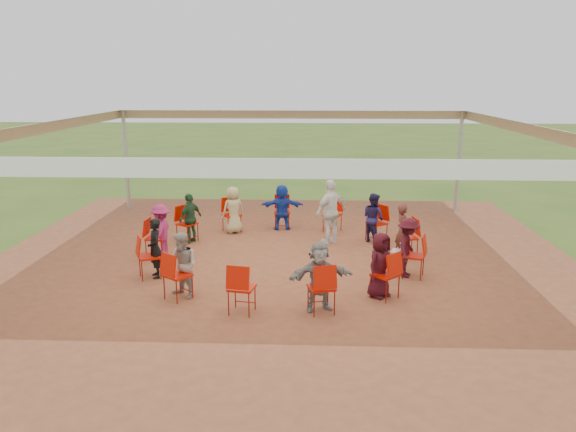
{
  "coord_description": "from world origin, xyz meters",
  "views": [
    {
      "loc": [
        0.62,
        -11.71,
        3.91
      ],
      "look_at": [
        0.12,
        0.3,
        0.97
      ],
      "focal_mm": 35.0,
      "sensor_mm": 36.0,
      "label": 1
    }
  ],
  "objects_px": {
    "chair_5": "(232,215)",
    "person_seated_7": "(155,248)",
    "chair_3": "(332,215)",
    "chair_4": "(282,212)",
    "chair_9": "(178,276)",
    "chair_8": "(149,257)",
    "cable_coil": "(316,254)",
    "person_seated_10": "(380,265)",
    "person_seated_8": "(183,265)",
    "chair_6": "(187,224)",
    "chair_10": "(242,288)",
    "person_seated_4": "(233,210)",
    "person_seated_5": "(190,218)",
    "chair_1": "(407,238)",
    "chair_7": "(156,238)",
    "chair_0": "(414,256)",
    "chair_12": "(385,275)",
    "laptop": "(400,249)",
    "person_seated_6": "(161,231)",
    "person_seated_0": "(408,248)",
    "person_seated_1": "(402,231)",
    "person_seated_9": "(319,276)",
    "standing_person": "(331,212)",
    "chair_11": "(321,288)",
    "chair_2": "(377,223)",
    "person_seated_2": "(373,218)"
  },
  "relations": [
    {
      "from": "chair_5",
      "to": "person_seated_7",
      "type": "relative_size",
      "value": 0.74
    },
    {
      "from": "chair_3",
      "to": "chair_4",
      "type": "bearing_deg",
      "value": 13.85
    },
    {
      "from": "chair_9",
      "to": "chair_8",
      "type": "bearing_deg",
      "value": 166.15
    },
    {
      "from": "cable_coil",
      "to": "person_seated_10",
      "type": "bearing_deg",
      "value": -65.03
    },
    {
      "from": "chair_9",
      "to": "person_seated_8",
      "type": "height_order",
      "value": "person_seated_8"
    },
    {
      "from": "chair_6",
      "to": "chair_10",
      "type": "xyz_separation_m",
      "value": [
        1.87,
        -4.27,
        0.0
      ]
    },
    {
      "from": "chair_8",
      "to": "person_seated_4",
      "type": "height_order",
      "value": "person_seated_4"
    },
    {
      "from": "chair_3",
      "to": "chair_9",
      "type": "xyz_separation_m",
      "value": [
        -2.96,
        -4.79,
        0.0
      ]
    },
    {
      "from": "person_seated_5",
      "to": "person_seated_10",
      "type": "bearing_deg",
      "value": 83.08
    },
    {
      "from": "chair_1",
      "to": "chair_7",
      "type": "relative_size",
      "value": 1.0
    },
    {
      "from": "person_seated_8",
      "to": "person_seated_10",
      "type": "bearing_deg",
      "value": 41.54
    },
    {
      "from": "chair_0",
      "to": "chair_12",
      "type": "distance_m",
      "value": 1.36
    },
    {
      "from": "laptop",
      "to": "chair_4",
      "type": "bearing_deg",
      "value": 53.29
    },
    {
      "from": "person_seated_6",
      "to": "laptop",
      "type": "relative_size",
      "value": 3.34
    },
    {
      "from": "chair_7",
      "to": "person_seated_4",
      "type": "distance_m",
      "value": 2.59
    },
    {
      "from": "person_seated_0",
      "to": "person_seated_10",
      "type": "height_order",
      "value": "same"
    },
    {
      "from": "chair_4",
      "to": "person_seated_1",
      "type": "relative_size",
      "value": 0.74
    },
    {
      "from": "chair_9",
      "to": "person_seated_0",
      "type": "bearing_deg",
      "value": 56.24
    },
    {
      "from": "chair_6",
      "to": "person_seated_9",
      "type": "relative_size",
      "value": 0.74
    },
    {
      "from": "chair_10",
      "to": "laptop",
      "type": "xyz_separation_m",
      "value": [
        2.97,
        2.0,
        0.13
      ]
    },
    {
      "from": "chair_0",
      "to": "chair_9",
      "type": "xyz_separation_m",
      "value": [
        -4.47,
        -1.34,
        0.0
      ]
    },
    {
      "from": "chair_0",
      "to": "chair_6",
      "type": "distance_m",
      "value": 5.63
    },
    {
      "from": "person_seated_5",
      "to": "standing_person",
      "type": "height_order",
      "value": "standing_person"
    },
    {
      "from": "chair_0",
      "to": "chair_11",
      "type": "height_order",
      "value": "same"
    },
    {
      "from": "chair_4",
      "to": "chair_6",
      "type": "distance_m",
      "value": 2.63
    },
    {
      "from": "chair_0",
      "to": "person_seated_4",
      "type": "height_order",
      "value": "person_seated_4"
    },
    {
      "from": "person_seated_9",
      "to": "laptop",
      "type": "height_order",
      "value": "person_seated_9"
    },
    {
      "from": "chair_12",
      "to": "person_seated_7",
      "type": "height_order",
      "value": "person_seated_7"
    },
    {
      "from": "chair_5",
      "to": "chair_9",
      "type": "xyz_separation_m",
      "value": [
        -0.33,
        -4.65,
        0.0
      ]
    },
    {
      "from": "chair_9",
      "to": "person_seated_5",
      "type": "distance_m",
      "value": 3.68
    },
    {
      "from": "chair_3",
      "to": "chair_8",
      "type": "bearing_deg",
      "value": 69.23
    },
    {
      "from": "chair_9",
      "to": "person_seated_0",
      "type": "xyz_separation_m",
      "value": [
        4.35,
        1.38,
        0.16
      ]
    },
    {
      "from": "chair_12",
      "to": "person_seated_9",
      "type": "distance_m",
      "value": 1.34
    },
    {
      "from": "chair_9",
      "to": "person_seated_6",
      "type": "relative_size",
      "value": 0.74
    },
    {
      "from": "person_seated_7",
      "to": "laptop",
      "type": "height_order",
      "value": "person_seated_7"
    },
    {
      "from": "chair_11",
      "to": "person_seated_4",
      "type": "height_order",
      "value": "person_seated_4"
    },
    {
      "from": "chair_9",
      "to": "standing_person",
      "type": "relative_size",
      "value": 0.57
    },
    {
      "from": "chair_9",
      "to": "person_seated_0",
      "type": "relative_size",
      "value": 0.74
    },
    {
      "from": "chair_5",
      "to": "person_seated_10",
      "type": "distance_m",
      "value": 5.51
    },
    {
      "from": "chair_5",
      "to": "person_seated_6",
      "type": "bearing_deg",
      "value": 30.05
    },
    {
      "from": "chair_1",
      "to": "person_seated_0",
      "type": "xyz_separation_m",
      "value": [
        -0.21,
        -1.32,
        0.16
      ]
    },
    {
      "from": "chair_3",
      "to": "chair_12",
      "type": "distance_m",
      "value": 4.67
    },
    {
      "from": "person_seated_8",
      "to": "person_seated_1",
      "type": "bearing_deg",
      "value": 69.23
    },
    {
      "from": "chair_12",
      "to": "person_seated_8",
      "type": "distance_m",
      "value": 3.68
    },
    {
      "from": "chair_10",
      "to": "standing_person",
      "type": "distance_m",
      "value": 4.59
    },
    {
      "from": "chair_2",
      "to": "person_seated_10",
      "type": "height_order",
      "value": "person_seated_10"
    },
    {
      "from": "chair_0",
      "to": "chair_5",
      "type": "relative_size",
      "value": 1.0
    },
    {
      "from": "chair_0",
      "to": "chair_8",
      "type": "bearing_deg",
      "value": 110.77
    },
    {
      "from": "person_seated_2",
      "to": "chair_6",
      "type": "bearing_deg",
      "value": 54.53
    },
    {
      "from": "person_seated_0",
      "to": "chair_7",
      "type": "bearing_deg",
      "value": 97.07
    }
  ]
}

